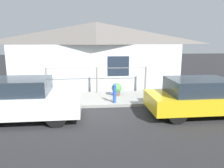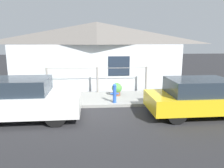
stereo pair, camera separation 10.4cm
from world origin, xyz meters
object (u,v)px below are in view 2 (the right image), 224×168
(car_left, at_px, (20,99))
(car_right, at_px, (201,97))
(potted_plant_near_hydrant, at_px, (117,89))
(potted_plant_by_fence, at_px, (47,86))
(fire_hydrant, at_px, (115,93))

(car_left, xyz_separation_m, car_right, (6.24, -0.00, -0.05))
(car_left, height_order, potted_plant_near_hydrant, car_left)
(car_left, distance_m, potted_plant_by_fence, 3.09)
(fire_hydrant, bearing_deg, car_right, -24.86)
(potted_plant_near_hydrant, bearing_deg, potted_plant_by_fence, 169.98)
(car_left, distance_m, car_right, 6.24)
(car_left, relative_size, potted_plant_near_hydrant, 6.68)
(potted_plant_by_fence, bearing_deg, potted_plant_near_hydrant, -10.02)
(car_left, relative_size, fire_hydrant, 4.98)
(car_right, relative_size, potted_plant_near_hydrant, 6.55)
(car_right, xyz_separation_m, potted_plant_by_fence, (-6.03, 3.07, -0.18))
(car_left, height_order, potted_plant_by_fence, car_left)
(car_right, relative_size, potted_plant_by_fence, 6.01)
(potted_plant_near_hydrant, bearing_deg, car_right, -42.19)
(car_left, distance_m, potted_plant_near_hydrant, 4.30)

